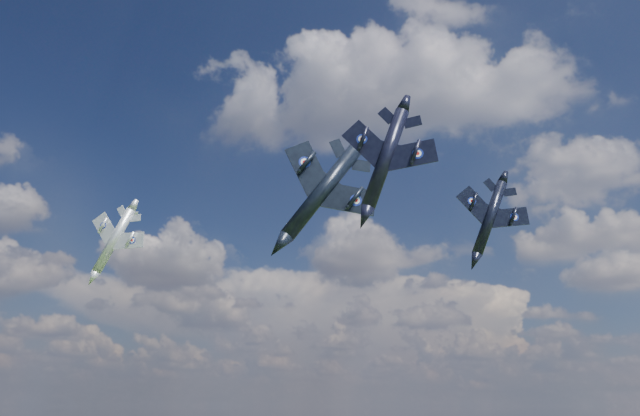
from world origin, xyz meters
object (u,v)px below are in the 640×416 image
(jet_left_silver, at_px, (114,240))
(jet_right_navy, at_px, (386,158))
(jet_high_navy, at_px, (490,218))
(jet_lead_navy, at_px, (322,192))

(jet_left_silver, bearing_deg, jet_right_navy, -31.89)
(jet_right_navy, xyz_separation_m, jet_left_silver, (-43.80, 24.70, 2.02))
(jet_right_navy, relative_size, jet_high_navy, 0.83)
(jet_right_navy, bearing_deg, jet_lead_navy, 133.71)
(jet_right_navy, bearing_deg, jet_left_silver, 146.46)
(jet_right_navy, height_order, jet_left_silver, jet_left_silver)
(jet_lead_navy, bearing_deg, jet_right_navy, -66.61)
(jet_right_navy, distance_m, jet_left_silver, 50.33)
(jet_lead_navy, height_order, jet_high_navy, jet_high_navy)
(jet_lead_navy, bearing_deg, jet_left_silver, 129.45)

